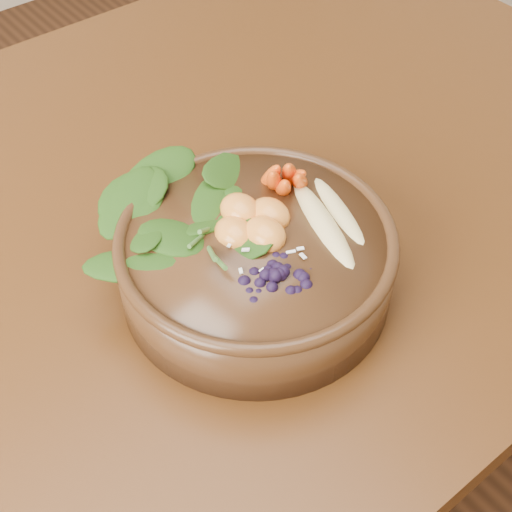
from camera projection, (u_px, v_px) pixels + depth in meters
dining_table at (115, 292)px, 0.88m from camera, size 1.60×0.90×0.75m
stoneware_bowl at (256, 263)px, 0.73m from camera, size 0.36×0.36×0.08m
kale_heap at (197, 192)px, 0.72m from camera, size 0.23×0.22×0.04m
carrot_cluster at (279, 150)px, 0.74m from camera, size 0.07×0.07×0.08m
banana_halves at (332, 206)px, 0.71m from camera, size 0.09×0.15×0.03m
mandarin_cluster at (252, 213)px, 0.70m from camera, size 0.11×0.11×0.03m
blueberry_pile at (279, 264)px, 0.65m from camera, size 0.16×0.14×0.04m
coconut_flakes at (264, 247)px, 0.69m from camera, size 0.11×0.09×0.01m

